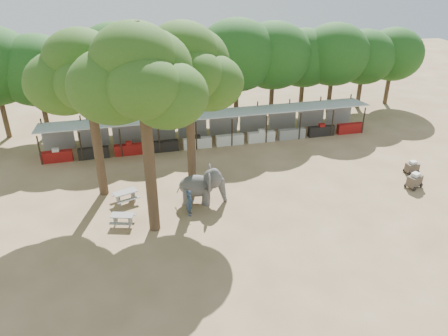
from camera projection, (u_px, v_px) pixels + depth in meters
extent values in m
plane|color=brown|center=(260.00, 234.00, 25.84)|extent=(100.00, 100.00, 0.00)
cube|color=#A2A7AB|center=(211.00, 114.00, 36.80)|extent=(28.00, 2.99, 0.39)
cylinder|color=#2D2319|center=(55.00, 149.00, 33.61)|extent=(0.12, 0.12, 2.40)
cylinder|color=#2D2319|center=(58.00, 134.00, 35.86)|extent=(0.12, 0.12, 2.80)
cube|color=maroon|center=(57.00, 156.00, 34.17)|extent=(2.38, 0.50, 0.90)
cube|color=gray|center=(58.00, 138.00, 36.00)|extent=(2.52, 0.12, 2.00)
cylinder|color=#2D2319|center=(92.00, 146.00, 34.19)|extent=(0.12, 0.12, 2.40)
cylinder|color=#2D2319|center=(93.00, 131.00, 36.44)|extent=(0.12, 0.12, 2.80)
cube|color=black|center=(94.00, 153.00, 34.75)|extent=(2.38, 0.50, 0.90)
cube|color=gray|center=(94.00, 135.00, 36.58)|extent=(2.52, 0.12, 2.00)
cylinder|color=#2D2319|center=(129.00, 142.00, 34.77)|extent=(0.12, 0.12, 2.40)
cylinder|color=#2D2319|center=(127.00, 128.00, 37.02)|extent=(0.12, 0.12, 2.80)
cube|color=maroon|center=(129.00, 150.00, 35.33)|extent=(2.38, 0.50, 0.90)
cube|color=gray|center=(127.00, 132.00, 37.16)|extent=(2.52, 0.12, 2.00)
cylinder|color=#2D2319|center=(164.00, 139.00, 35.35)|extent=(0.12, 0.12, 2.40)
cylinder|color=#2D2319|center=(160.00, 125.00, 37.60)|extent=(0.12, 0.12, 2.80)
cube|color=black|center=(164.00, 146.00, 35.91)|extent=(2.38, 0.50, 0.90)
cube|color=gray|center=(160.00, 129.00, 37.74)|extent=(2.52, 0.12, 2.00)
cylinder|color=#2D2319|center=(198.00, 136.00, 35.93)|extent=(0.12, 0.12, 2.40)
cylinder|color=#2D2319|center=(192.00, 122.00, 38.18)|extent=(0.12, 0.12, 2.80)
cube|color=silver|center=(197.00, 143.00, 36.49)|extent=(2.38, 0.50, 0.90)
cube|color=gray|center=(192.00, 126.00, 38.32)|extent=(2.52, 0.12, 2.00)
cylinder|color=#2D2319|center=(231.00, 133.00, 36.51)|extent=(0.12, 0.12, 2.40)
cylinder|color=#2D2319|center=(223.00, 119.00, 38.76)|extent=(0.12, 0.12, 2.80)
cube|color=silver|center=(230.00, 140.00, 37.07)|extent=(2.38, 0.50, 0.90)
cube|color=gray|center=(223.00, 124.00, 38.90)|extent=(2.52, 0.12, 2.00)
cylinder|color=#2D2319|center=(262.00, 130.00, 37.09)|extent=(0.12, 0.12, 2.40)
cylinder|color=#2D2319|center=(253.00, 117.00, 39.34)|extent=(0.12, 0.12, 2.80)
cube|color=silver|center=(261.00, 137.00, 37.65)|extent=(2.38, 0.50, 0.90)
cube|color=gray|center=(253.00, 121.00, 39.48)|extent=(2.52, 0.12, 2.00)
cylinder|color=#2D2319|center=(293.00, 127.00, 37.67)|extent=(0.12, 0.12, 2.40)
cylinder|color=#2D2319|center=(283.00, 114.00, 39.92)|extent=(0.12, 0.12, 2.80)
cube|color=gray|center=(292.00, 134.00, 38.23)|extent=(2.38, 0.50, 0.90)
cube|color=gray|center=(283.00, 119.00, 40.06)|extent=(2.52, 0.12, 2.00)
cylinder|color=#2D2319|center=(323.00, 124.00, 38.25)|extent=(0.12, 0.12, 2.40)
cylinder|color=#2D2319|center=(311.00, 112.00, 40.50)|extent=(0.12, 0.12, 2.80)
cube|color=black|center=(321.00, 131.00, 38.81)|extent=(2.38, 0.50, 0.90)
cube|color=gray|center=(311.00, 116.00, 40.64)|extent=(2.52, 0.12, 2.00)
cylinder|color=#2D2319|center=(352.00, 121.00, 38.83)|extent=(0.12, 0.12, 2.40)
cylinder|color=#2D2319|center=(339.00, 109.00, 41.08)|extent=(0.12, 0.12, 2.80)
cube|color=maroon|center=(350.00, 128.00, 39.39)|extent=(2.38, 0.50, 0.90)
cube|color=gray|center=(338.00, 114.00, 41.21)|extent=(2.52, 0.12, 2.00)
cylinder|color=#332316|center=(95.00, 131.00, 27.92)|extent=(0.60, 0.60, 9.20)
cone|color=#332316|center=(85.00, 59.00, 25.81)|extent=(0.57, 0.57, 2.88)
ellipsoid|color=#1F4410|center=(64.00, 82.00, 26.41)|extent=(4.80, 4.80, 3.94)
ellipsoid|color=#1F4410|center=(109.00, 90.00, 26.36)|extent=(4.20, 4.20, 3.44)
ellipsoid|color=#1F4410|center=(91.00, 68.00, 27.16)|extent=(5.20, 5.20, 4.26)
ellipsoid|color=#1F4410|center=(87.00, 83.00, 25.18)|extent=(3.80, 3.80, 3.12)
ellipsoid|color=#1F4410|center=(80.00, 59.00, 25.91)|extent=(4.40, 4.40, 3.61)
cylinder|color=#332316|center=(148.00, 150.00, 23.94)|extent=(0.64, 0.64, 10.40)
cone|color=#332316|center=(140.00, 55.00, 21.56)|extent=(0.61, 0.61, 3.25)
ellipsoid|color=#1F4410|center=(114.00, 86.00, 22.24)|extent=(4.80, 4.80, 3.94)
ellipsoid|color=#1F4410|center=(168.00, 95.00, 22.19)|extent=(4.20, 4.20, 3.44)
ellipsoid|color=#1F4410|center=(144.00, 68.00, 22.99)|extent=(5.20, 5.20, 4.26)
ellipsoid|color=#1F4410|center=(144.00, 87.00, 21.01)|extent=(3.80, 3.80, 3.12)
ellipsoid|color=#1F4410|center=(134.00, 58.00, 21.74)|extent=(4.40, 4.40, 3.61)
cylinder|color=#332316|center=(190.00, 126.00, 28.20)|extent=(0.56, 0.56, 9.60)
cone|color=#332316|center=(188.00, 51.00, 26.01)|extent=(0.53, 0.53, 3.00)
ellipsoid|color=#1F4410|center=(165.00, 75.00, 26.64)|extent=(4.80, 4.80, 3.94)
ellipsoid|color=#1F4410|center=(210.00, 83.00, 26.58)|extent=(4.20, 4.20, 3.44)
ellipsoid|color=#1F4410|center=(188.00, 61.00, 27.38)|extent=(5.20, 5.20, 4.26)
ellipsoid|color=#1F4410|center=(192.00, 75.00, 25.40)|extent=(3.80, 3.80, 3.12)
ellipsoid|color=#1F4410|center=(182.00, 51.00, 26.14)|extent=(4.40, 4.40, 3.61)
cylinder|color=#332316|center=(12.00, 117.00, 37.96)|extent=(0.44, 0.44, 3.74)
ellipsoid|color=#10380E|center=(2.00, 76.00, 36.28)|extent=(6.46, 5.95, 5.61)
cylinder|color=#332316|center=(52.00, 114.00, 38.65)|extent=(0.44, 0.44, 3.74)
ellipsoid|color=#10380E|center=(44.00, 73.00, 36.97)|extent=(6.46, 5.95, 5.61)
cylinder|color=#332316|center=(91.00, 111.00, 39.34)|extent=(0.44, 0.44, 3.74)
ellipsoid|color=#10380E|center=(85.00, 71.00, 37.66)|extent=(6.46, 5.95, 5.61)
cylinder|color=#332316|center=(129.00, 108.00, 40.03)|extent=(0.44, 0.44, 3.74)
ellipsoid|color=#10380E|center=(124.00, 68.00, 38.35)|extent=(6.46, 5.95, 5.61)
cylinder|color=#332316|center=(165.00, 105.00, 40.72)|extent=(0.44, 0.44, 3.74)
ellipsoid|color=#10380E|center=(162.00, 66.00, 39.04)|extent=(6.46, 5.95, 5.61)
cylinder|color=#332316|center=(200.00, 103.00, 41.41)|extent=(0.44, 0.44, 3.74)
ellipsoid|color=#10380E|center=(199.00, 64.00, 39.73)|extent=(6.46, 5.95, 5.61)
cylinder|color=#332316|center=(234.00, 100.00, 42.10)|extent=(0.44, 0.44, 3.74)
ellipsoid|color=#10380E|center=(234.00, 62.00, 40.42)|extent=(6.46, 5.95, 5.61)
cylinder|color=#332316|center=(267.00, 97.00, 42.79)|extent=(0.44, 0.44, 3.74)
ellipsoid|color=#10380E|center=(268.00, 60.00, 41.11)|extent=(6.46, 5.95, 5.61)
cylinder|color=#332316|center=(299.00, 95.00, 43.48)|extent=(0.44, 0.44, 3.74)
ellipsoid|color=#10380E|center=(301.00, 58.00, 41.80)|extent=(6.46, 5.95, 5.61)
cylinder|color=#332316|center=(329.00, 93.00, 44.17)|extent=(0.44, 0.44, 3.74)
ellipsoid|color=#10380E|center=(333.00, 56.00, 42.49)|extent=(6.46, 5.95, 5.61)
cylinder|color=#332316|center=(359.00, 90.00, 44.86)|extent=(0.44, 0.44, 3.74)
ellipsoid|color=#10380E|center=(364.00, 55.00, 43.18)|extent=(6.46, 5.95, 5.61)
cylinder|color=#332316|center=(388.00, 88.00, 45.55)|extent=(0.44, 0.44, 3.74)
ellipsoid|color=#10380E|center=(394.00, 53.00, 43.87)|extent=(6.46, 5.95, 5.61)
ellipsoid|color=#434140|center=(196.00, 186.00, 28.55)|extent=(2.52, 1.81, 1.47)
cylinder|color=#434140|center=(187.00, 196.00, 28.50)|extent=(0.63, 0.63, 1.24)
cylinder|color=#434140|center=(188.00, 191.00, 29.12)|extent=(0.63, 0.63, 1.24)
cylinder|color=#434140|center=(206.00, 196.00, 28.50)|extent=(0.63, 0.63, 1.24)
cylinder|color=#434140|center=(206.00, 191.00, 29.12)|extent=(0.63, 0.63, 1.24)
ellipsoid|color=#434140|center=(213.00, 179.00, 28.31)|extent=(1.46, 1.28, 1.36)
ellipsoid|color=#434140|center=(209.00, 183.00, 27.71)|extent=(0.46, 1.14, 1.40)
ellipsoid|color=#434140|center=(210.00, 173.00, 28.89)|extent=(0.46, 1.14, 1.40)
cone|color=#434140|center=(223.00, 191.00, 28.75)|extent=(0.67, 0.67, 1.54)
imported|color=#26384C|center=(190.00, 203.00, 27.26)|extent=(0.55, 0.71, 1.77)
cube|color=gray|center=(122.00, 215.00, 26.42)|extent=(1.49, 1.00, 0.05)
cube|color=gray|center=(115.00, 220.00, 26.59)|extent=(0.24, 0.55, 0.64)
cube|color=gray|center=(130.00, 220.00, 26.55)|extent=(0.24, 0.55, 0.64)
cube|color=gray|center=(121.00, 224.00, 26.10)|extent=(1.38, 0.60, 0.05)
cube|color=gray|center=(125.00, 214.00, 26.99)|extent=(1.38, 0.60, 0.05)
cube|color=gray|center=(125.00, 192.00, 28.72)|extent=(1.67, 1.16, 0.06)
cube|color=gray|center=(118.00, 199.00, 28.65)|extent=(0.29, 0.61, 0.71)
cube|color=gray|center=(133.00, 195.00, 29.13)|extent=(0.29, 0.61, 0.71)
cube|color=gray|center=(129.00, 200.00, 28.44)|extent=(1.53, 0.72, 0.05)
cube|color=gray|center=(123.00, 192.00, 29.28)|extent=(1.53, 0.72, 0.05)
cube|color=#3C3229|center=(414.00, 181.00, 30.52)|extent=(1.22, 1.00, 0.74)
cylinder|color=black|center=(414.00, 189.00, 30.21)|extent=(0.32, 0.18, 0.32)
cylinder|color=black|center=(421.00, 186.00, 30.66)|extent=(0.32, 0.18, 0.32)
cylinder|color=black|center=(405.00, 185.00, 30.71)|extent=(0.32, 0.18, 0.32)
cylinder|color=black|center=(412.00, 182.00, 31.16)|extent=(0.32, 0.18, 0.32)
cube|color=silver|center=(416.00, 175.00, 30.30)|extent=(0.65, 0.60, 0.26)
cube|color=#3C3229|center=(412.00, 167.00, 32.48)|extent=(0.94, 0.58, 0.64)
cylinder|color=black|center=(410.00, 174.00, 32.28)|extent=(0.28, 0.06, 0.28)
cylinder|color=black|center=(418.00, 172.00, 32.45)|extent=(0.28, 0.06, 0.28)
cylinder|color=black|center=(404.00, 170.00, 32.80)|extent=(0.28, 0.06, 0.28)
cylinder|color=black|center=(413.00, 169.00, 32.97)|extent=(0.28, 0.06, 0.28)
cube|color=silver|center=(413.00, 163.00, 32.29)|extent=(0.47, 0.38, 0.23)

